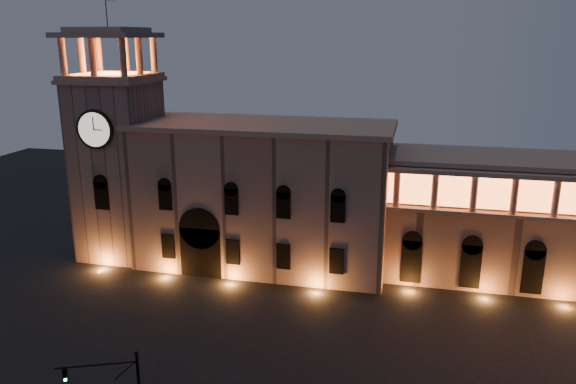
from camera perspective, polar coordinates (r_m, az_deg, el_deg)
name	(u,v)px	position (r m, az deg, el deg)	size (l,w,h in m)	color
ground	(219,358)	(51.95, -7.00, -16.41)	(160.00, 160.00, 0.00)	black
government_building	(262,195)	(68.20, -2.61, -0.30)	(30.80, 12.80, 17.60)	#916C5E
clock_tower	(119,159)	(73.53, -16.84, 3.20)	(9.80, 9.80, 32.40)	#916C5E
colonnade_wing	(560,221)	(70.01, 25.89, -2.71)	(40.60, 11.50, 14.50)	#8B6659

